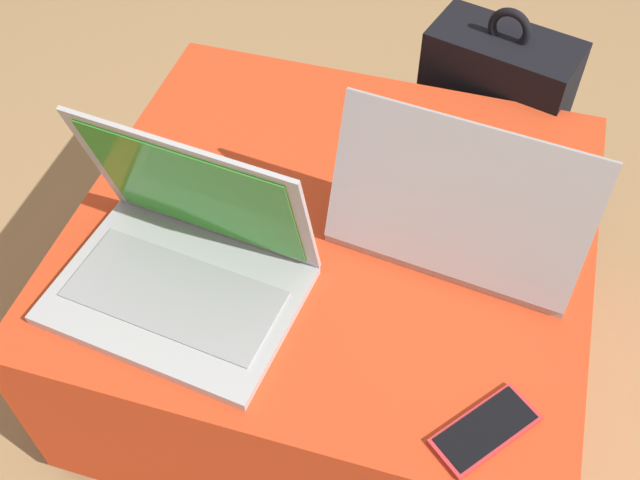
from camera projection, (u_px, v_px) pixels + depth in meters
ground_plane at (331, 356)px, 1.54m from camera, size 14.00×14.00×0.00m
ottoman at (332, 296)px, 1.38m from camera, size 0.83×0.78×0.42m
laptop_near at (184, 260)px, 1.10m from camera, size 0.38×0.30×0.26m
laptop_far at (461, 214)px, 1.16m from camera, size 0.41×0.30×0.25m
cell_phone at (485, 430)px, 0.98m from camera, size 0.14×0.15×0.01m
backpack at (486, 137)px, 1.62m from camera, size 0.31×0.24×0.56m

